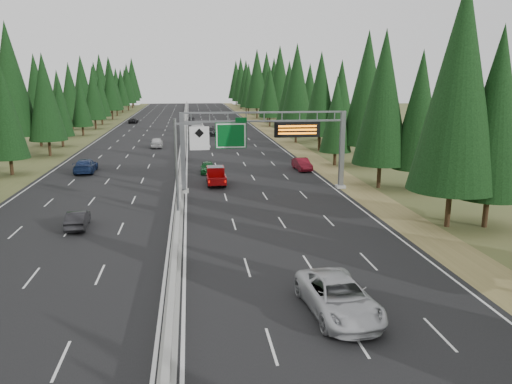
% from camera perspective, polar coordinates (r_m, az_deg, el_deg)
% --- Properties ---
extents(road, '(32.00, 260.00, 0.08)m').
position_cam_1_polar(road, '(93.90, -8.18, 6.06)').
color(road, black).
rests_on(road, ground).
extents(shoulder_right, '(3.60, 260.00, 0.06)m').
position_cam_1_polar(shoulder_right, '(95.36, 2.63, 6.28)').
color(shoulder_right, olive).
rests_on(shoulder_right, ground).
extents(shoulder_left, '(3.60, 260.00, 0.06)m').
position_cam_1_polar(shoulder_left, '(95.78, -18.94, 5.62)').
color(shoulder_left, '#485527').
rests_on(shoulder_left, ground).
extents(median_barrier, '(0.70, 260.00, 0.85)m').
position_cam_1_polar(median_barrier, '(93.85, -8.19, 6.29)').
color(median_barrier, gray).
rests_on(median_barrier, road).
extents(sign_gantry, '(16.75, 0.98, 7.80)m').
position_cam_1_polar(sign_gantry, '(49.09, 1.69, 6.13)').
color(sign_gantry, slate).
rests_on(sign_gantry, road).
extents(hov_sign_pole, '(2.80, 0.50, 8.00)m').
position_cam_1_polar(hov_sign_pole, '(38.73, -8.22, 3.35)').
color(hov_sign_pole, slate).
rests_on(hov_sign_pole, road).
extents(tree_row_right, '(11.80, 242.33, 18.88)m').
position_cam_1_polar(tree_row_right, '(94.98, 5.23, 11.80)').
color(tree_row_right, black).
rests_on(tree_row_right, ground).
extents(tree_row_left, '(11.37, 245.48, 18.92)m').
position_cam_1_polar(tree_row_left, '(90.81, -22.78, 10.77)').
color(tree_row_left, black).
rests_on(tree_row_left, ground).
extents(silver_minivan, '(3.30, 6.37, 1.72)m').
position_cam_1_polar(silver_minivan, '(24.49, 9.42, -11.74)').
color(silver_minivan, silver).
rests_on(silver_minivan, road).
extents(red_pickup, '(1.91, 5.35, 1.74)m').
position_cam_1_polar(red_pickup, '(53.21, -4.63, 2.02)').
color(red_pickup, black).
rests_on(red_pickup, road).
extents(car_ahead_green, '(1.76, 4.05, 1.36)m').
position_cam_1_polar(car_ahead_green, '(59.13, -5.58, 2.82)').
color(car_ahead_green, '#135422').
rests_on(car_ahead_green, road).
extents(car_ahead_dkred, '(1.84, 4.48, 1.44)m').
position_cam_1_polar(car_ahead_dkred, '(61.00, 5.28, 3.18)').
color(car_ahead_dkred, maroon).
rests_on(car_ahead_dkred, road).
extents(car_ahead_dkgrey, '(2.35, 5.42, 1.55)m').
position_cam_1_polar(car_ahead_dkgrey, '(98.55, -5.25, 6.94)').
color(car_ahead_dkgrey, black).
rests_on(car_ahead_dkgrey, road).
extents(car_ahead_white, '(2.61, 5.66, 1.57)m').
position_cam_1_polar(car_ahead_white, '(111.95, -6.73, 7.62)').
color(car_ahead_white, white).
rests_on(car_ahead_white, road).
extents(car_ahead_far, '(1.87, 4.31, 1.45)m').
position_cam_1_polar(car_ahead_far, '(128.28, -7.39, 8.25)').
color(car_ahead_far, black).
rests_on(car_ahead_far, road).
extents(car_onc_near, '(1.64, 4.08, 1.32)m').
position_cam_1_polar(car_onc_near, '(39.68, -19.72, -2.96)').
color(car_onc_near, black).
rests_on(car_onc_near, road).
extents(car_onc_blue, '(2.45, 5.64, 1.61)m').
position_cam_1_polar(car_onc_blue, '(62.55, -18.90, 2.86)').
color(car_onc_blue, navy).
rests_on(car_onc_blue, road).
extents(car_onc_white, '(2.05, 4.83, 1.63)m').
position_cam_1_polar(car_onc_white, '(82.29, -11.28, 5.58)').
color(car_onc_white, silver).
rests_on(car_onc_white, road).
extents(car_onc_far, '(2.31, 4.76, 1.31)m').
position_cam_1_polar(car_onc_far, '(128.50, -13.83, 7.96)').
color(car_onc_far, black).
rests_on(car_onc_far, road).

